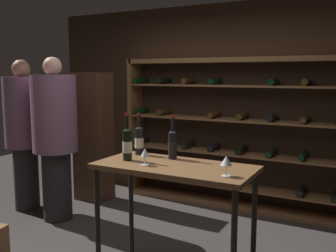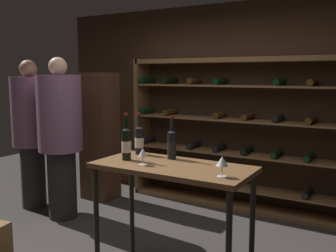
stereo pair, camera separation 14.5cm
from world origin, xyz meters
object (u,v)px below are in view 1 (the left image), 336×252
wine_rack (227,134)px  wine_bottle_red_label (127,144)px  person_host_in_suit (24,129)px  display_cabinet (93,137)px  wine_bottle_black_capsule (139,140)px  wine_glass_stemmed_right (145,153)px  tasting_table (174,179)px  wine_glass_stemmed_left (226,161)px  person_guest_plum_blouse (55,132)px  wine_bottle_amber_reserve (173,144)px

wine_rack → wine_bottle_red_label: bearing=-94.4°
wine_rack → person_host_in_suit: size_ratio=1.52×
display_cabinet → wine_bottle_red_label: (1.55, -1.45, 0.27)m
wine_rack → wine_bottle_black_capsule: wine_rack is taller
person_host_in_suit → display_cabinet: person_host_in_suit is taller
wine_glass_stemmed_right → wine_bottle_black_capsule: bearing=128.6°
wine_bottle_black_capsule → wine_bottle_red_label: bearing=-80.7°
tasting_table → wine_glass_stemmed_right: wine_glass_stemmed_right is taller
person_host_in_suit → wine_glass_stemmed_left: 3.06m
wine_bottle_black_capsule → tasting_table: bearing=-24.3°
person_host_in_suit → wine_bottle_black_capsule: bearing=-123.3°
wine_rack → person_guest_plum_blouse: bearing=-139.4°
wine_rack → wine_bottle_red_label: wine_rack is taller
wine_bottle_red_label → person_host_in_suit: bearing=160.6°
wine_bottle_amber_reserve → wine_rack: bearing=94.8°
person_host_in_suit → wine_bottle_red_label: person_host_in_suit is taller
wine_bottle_black_capsule → wine_glass_stemmed_right: bearing=-51.4°
person_guest_plum_blouse → wine_glass_stemmed_right: 1.83m
person_guest_plum_blouse → wine_glass_stemmed_left: person_guest_plum_blouse is taller
tasting_table → wine_glass_stemmed_left: 0.54m
tasting_table → wine_glass_stemmed_left: (0.48, -0.13, 0.22)m
wine_bottle_amber_reserve → wine_bottle_red_label: size_ratio=0.94×
person_guest_plum_blouse → wine_bottle_amber_reserve: 1.81m
display_cabinet → wine_bottle_amber_reserve: (1.86, -1.22, 0.26)m
wine_rack → person_guest_plum_blouse: (-1.61, -1.38, 0.09)m
person_guest_plum_blouse → display_cabinet: (-0.10, 0.81, -0.18)m
wine_rack → wine_glass_stemmed_left: 2.25m
tasting_table → display_cabinet: 2.43m
wine_rack → wine_bottle_black_capsule: 1.80m
tasting_table → wine_bottle_amber_reserve: (-0.12, 0.19, 0.25)m
person_guest_plum_blouse → wine_bottle_amber_reserve: bearing=-144.0°
person_guest_plum_blouse → person_host_in_suit: person_guest_plum_blouse is taller
person_host_in_suit → display_cabinet: size_ratio=1.09×
tasting_table → person_guest_plum_blouse: size_ratio=0.67×
person_host_in_suit → wine_bottle_amber_reserve: 2.41m
wine_bottle_black_capsule → wine_glass_stemmed_left: wine_bottle_black_capsule is taller
tasting_table → person_host_in_suit: bearing=164.6°
person_guest_plum_blouse → wine_bottle_red_label: person_guest_plum_blouse is taller
wine_bottle_black_capsule → wine_glass_stemmed_right: size_ratio=2.73×
wine_glass_stemmed_right → wine_bottle_amber_reserve: bearing=75.0°
wine_bottle_red_label → wine_glass_stemmed_right: (0.22, -0.08, -0.05)m
display_cabinet → wine_glass_stemmed_right: bearing=-40.9°
person_guest_plum_blouse → display_cabinet: 0.83m
tasting_table → wine_bottle_black_capsule: wine_bottle_black_capsule is taller
wine_bottle_amber_reserve → wine_glass_stemmed_right: (-0.08, -0.31, -0.03)m
wine_bottle_black_capsule → wine_glass_stemmed_left: size_ratio=2.53×
person_host_in_suit → display_cabinet: 0.90m
wine_bottle_red_label → wine_glass_stemmed_right: 0.24m
wine_rack → wine_bottle_amber_reserve: (0.15, -1.80, 0.17)m
person_host_in_suit → wine_glass_stemmed_left: bearing=-125.5°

